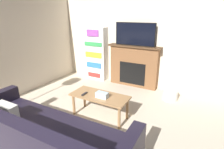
% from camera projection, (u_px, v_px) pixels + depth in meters
% --- Properties ---
extents(wall_back, '(5.69, 0.06, 2.70)m').
position_uv_depth(wall_back, '(142.00, 35.00, 4.45)').
color(wall_back, beige).
rests_on(wall_back, ground_plane).
extents(wall_side, '(0.06, 4.71, 2.70)m').
position_uv_depth(wall_side, '(14.00, 38.00, 3.93)').
color(wall_side, beige).
rests_on(wall_side, ground_plane).
extents(fireplace, '(1.39, 0.28, 1.10)m').
position_uv_depth(fireplace, '(134.00, 66.00, 4.66)').
color(fireplace, brown).
rests_on(fireplace, ground_plane).
extents(tv, '(1.05, 0.03, 0.57)m').
position_uv_depth(tv, '(135.00, 34.00, 4.36)').
color(tv, black).
rests_on(tv, fireplace).
extents(couch, '(2.55, 0.94, 0.82)m').
position_uv_depth(couch, '(41.00, 140.00, 2.34)').
color(couch, black).
rests_on(couch, ground_plane).
extents(coffee_table, '(1.10, 0.47, 0.45)m').
position_uv_depth(coffee_table, '(100.00, 98.00, 3.26)').
color(coffee_table, '#A87A4C').
rests_on(coffee_table, ground_plane).
extents(tissue_box, '(0.22, 0.12, 0.10)m').
position_uv_depth(tissue_box, '(102.00, 95.00, 3.14)').
color(tissue_box, silver).
rests_on(tissue_box, coffee_table).
extents(remote_control, '(0.04, 0.15, 0.02)m').
position_uv_depth(remote_control, '(84.00, 94.00, 3.27)').
color(remote_control, black).
rests_on(remote_control, coffee_table).
extents(bookshelf, '(0.66, 0.29, 1.52)m').
position_uv_depth(bookshelf, '(96.00, 54.00, 5.08)').
color(bookshelf, white).
rests_on(bookshelf, ground_plane).
extents(storage_basket, '(0.34, 0.34, 0.24)m').
position_uv_depth(storage_basket, '(170.00, 95.00, 4.01)').
color(storage_basket, silver).
rests_on(storage_basket, ground_plane).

